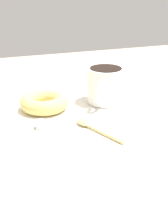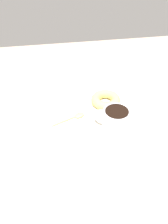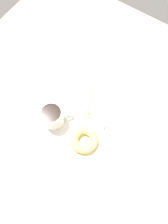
{
  "view_description": "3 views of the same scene",
  "coord_description": "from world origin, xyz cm",
  "views": [
    {
      "loc": [
        54.75,
        -18.66,
        27.02
      ],
      "look_at": [
        1.18,
        0.45,
        2.3
      ],
      "focal_mm": 50.0,
      "sensor_mm": 36.0,
      "label": 1
    },
    {
      "loc": [
        11.58,
        63.97,
        55.71
      ],
      "look_at": [
        1.18,
        0.45,
        2.3
      ],
      "focal_mm": 40.0,
      "sensor_mm": 36.0,
      "label": 2
    },
    {
      "loc": [
        -23.93,
        -16.48,
        79.86
      ],
      "look_at": [
        1.18,
        0.45,
        2.3
      ],
      "focal_mm": 35.0,
      "sensor_mm": 36.0,
      "label": 3
    }
  ],
  "objects": [
    {
      "name": "napkin",
      "position": [
        1.18,
        0.45,
        0.15
      ],
      "size": [
        34.36,
        34.36,
        0.3
      ],
      "primitive_type": "cube",
      "rotation": [
        0.0,
        0.0,
        0.06
      ],
      "color": "white",
      "rests_on": "ground_plane"
    },
    {
      "name": "donut",
      "position": [
        -7.71,
        -5.61,
        1.86
      ],
      "size": [
        10.46,
        10.46,
        3.12
      ],
      "primitive_type": "torus",
      "color": "#E5C66B",
      "rests_on": "napkin"
    },
    {
      "name": "spoon",
      "position": [
        4.19,
        0.3,
        0.7
      ],
      "size": [
        11.92,
        6.1,
        0.9
      ],
      "color": "#D8B772",
      "rests_on": "napkin"
    },
    {
      "name": "ground_plane",
      "position": [
        0.0,
        0.0,
        -1.0
      ],
      "size": [
        120.0,
        120.0,
        2.0
      ],
      "primitive_type": "cube",
      "color": "tan"
    },
    {
      "name": "coffee_cup",
      "position": [
        -7.31,
        8.62,
        4.45
      ],
      "size": [
        10.39,
        8.84,
        8.01
      ],
      "color": "white",
      "rests_on": "napkin"
    },
    {
      "name": "sugar_cube",
      "position": [
        1.03,
        -8.51,
        1.05
      ],
      "size": [
        1.51,
        1.51,
        1.51
      ],
      "primitive_type": "cube",
      "color": "white",
      "rests_on": "napkin"
    }
  ]
}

